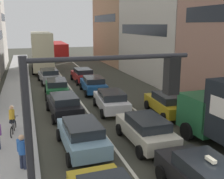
% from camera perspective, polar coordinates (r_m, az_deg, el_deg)
% --- Properties ---
extents(sidewalk_left, '(2.60, 64.00, 0.14)m').
position_cam_1_polar(sidewalk_left, '(26.61, -19.30, -0.40)').
color(sidewalk_left, '#A2A2A2').
rests_on(sidewalk_left, ground).
extents(lane_stripe_left, '(0.16, 60.00, 0.01)m').
position_cam_1_polar(lane_stripe_left, '(26.89, -8.60, 0.21)').
color(lane_stripe_left, silver).
rests_on(lane_stripe_left, ground).
extents(lane_stripe_right, '(0.16, 60.00, 0.01)m').
position_cam_1_polar(lane_stripe_right, '(27.59, -1.62, 0.69)').
color(lane_stripe_right, silver).
rests_on(lane_stripe_right, ground).
extents(building_row_right, '(7.20, 43.90, 13.02)m').
position_cam_1_polar(building_row_right, '(32.08, 11.80, 13.10)').
color(building_row_right, '#9E7556').
rests_on(building_row_right, ground).
extents(traffic_light_pole, '(3.58, 0.38, 5.50)m').
position_cam_1_polar(traffic_light_pole, '(5.93, -4.70, -8.95)').
color(traffic_light_pole, '#2D2D33').
rests_on(traffic_light_pole, ground).
extents(taxi_centre_lane_front, '(2.13, 4.33, 1.66)m').
position_cam_1_polar(taxi_centre_lane_front, '(10.63, 19.02, -17.13)').
color(taxi_centre_lane_front, black).
rests_on(taxi_centre_lane_front, ground).
extents(sedan_centre_lane_second, '(2.08, 4.31, 1.49)m').
position_cam_1_polar(sedan_centre_lane_second, '(14.37, 7.07, -8.23)').
color(sedan_centre_lane_second, beige).
rests_on(sedan_centre_lane_second, ground).
extents(wagon_left_lane_second, '(2.17, 4.35, 1.49)m').
position_cam_1_polar(wagon_left_lane_second, '(13.66, -6.25, -9.38)').
color(wagon_left_lane_second, '#759EB7').
rests_on(wagon_left_lane_second, ground).
extents(hatchback_centre_lane_third, '(2.30, 4.41, 1.49)m').
position_cam_1_polar(hatchback_centre_lane_third, '(19.53, -0.18, -2.27)').
color(hatchback_centre_lane_third, silver).
rests_on(hatchback_centre_lane_third, ground).
extents(sedan_left_lane_third, '(2.21, 4.37, 1.49)m').
position_cam_1_polar(sedan_left_lane_third, '(18.81, -9.95, -3.09)').
color(sedan_left_lane_third, black).
rests_on(sedan_left_lane_third, ground).
extents(coupe_centre_lane_fourth, '(2.23, 4.38, 1.49)m').
position_cam_1_polar(coupe_centre_lane_fourth, '(24.84, -3.90, 1.11)').
color(coupe_centre_lane_fourth, '#194C8C').
rests_on(coupe_centre_lane_fourth, ground).
extents(sedan_left_lane_fourth, '(2.24, 4.39, 1.49)m').
position_cam_1_polar(sedan_left_lane_fourth, '(24.06, -11.44, 0.47)').
color(sedan_left_lane_fourth, '#19592D').
rests_on(sedan_left_lane_fourth, ground).
extents(sedan_centre_lane_fifth, '(2.17, 4.35, 1.49)m').
position_cam_1_polar(sedan_centre_lane_fifth, '(29.59, -6.11, 3.05)').
color(sedan_centre_lane_fifth, '#A51E1E').
rests_on(sedan_centre_lane_fifth, ground).
extents(sedan_left_lane_fifth, '(2.29, 4.41, 1.49)m').
position_cam_1_polar(sedan_left_lane_fifth, '(29.79, -12.96, 2.85)').
color(sedan_left_lane_fifth, gray).
rests_on(sedan_left_lane_fifth, ground).
extents(sedan_right_lane_behind_truck, '(2.27, 4.40, 1.49)m').
position_cam_1_polar(sedan_right_lane_behind_truck, '(19.18, 11.55, -2.84)').
color(sedan_right_lane_behind_truck, '#B29319').
rests_on(sedan_right_lane_behind_truck, ground).
extents(bus_mid_queue_primary, '(3.00, 10.56, 5.06)m').
position_cam_1_polar(bus_mid_queue_primary, '(38.19, -14.46, 8.11)').
color(bus_mid_queue_primary, '#BFB793').
rests_on(bus_mid_queue_primary, ground).
extents(bus_far_queue_secondary, '(2.83, 10.51, 2.90)m').
position_cam_1_polar(bus_far_queue_secondary, '(51.19, -11.24, 8.31)').
color(bus_far_queue_secondary, '#B21919').
rests_on(bus_far_queue_secondary, ground).
extents(cyclist_on_sidewalk, '(0.50, 1.72, 1.72)m').
position_cam_1_polar(cyclist_on_sidewalk, '(16.28, -20.03, -6.15)').
color(cyclist_on_sidewalk, black).
rests_on(cyclist_on_sidewalk, ground).
extents(pedestrian_mid_sidewalk, '(0.44, 0.38, 1.66)m').
position_cam_1_polar(pedestrian_mid_sidewalk, '(12.24, -18.15, -12.04)').
color(pedestrian_mid_sidewalk, '#262D47').
rests_on(pedestrian_mid_sidewalk, ground).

